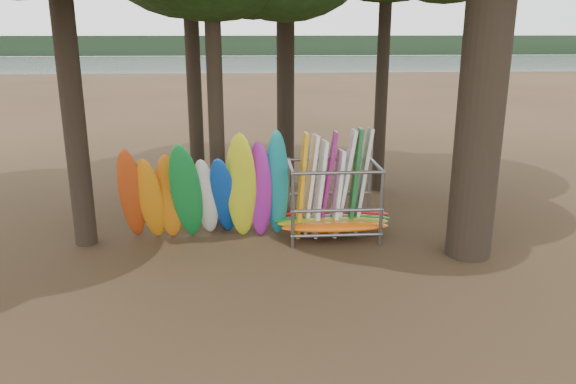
{
  "coord_description": "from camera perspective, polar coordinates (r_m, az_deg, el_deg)",
  "views": [
    {
      "loc": [
        -1.18,
        -11.69,
        5.24
      ],
      "look_at": [
        -0.24,
        1.5,
        1.4
      ],
      "focal_mm": 35.0,
      "sensor_mm": 36.0,
      "label": 1
    }
  ],
  "objects": [
    {
      "name": "lake",
      "position": [
        71.89,
        -3.18,
        11.99
      ],
      "size": [
        160.0,
        160.0,
        0.0
      ],
      "primitive_type": "plane",
      "color": "gray",
      "rests_on": "ground"
    },
    {
      "name": "far_shore",
      "position": [
        121.74,
        -3.62,
        14.64
      ],
      "size": [
        160.0,
        4.0,
        4.0
      ],
      "primitive_type": "cube",
      "color": "black",
      "rests_on": "ground"
    },
    {
      "name": "kayak_row",
      "position": [
        14.13,
        -8.06,
        -0.08
      ],
      "size": [
        4.31,
        2.06,
        3.11
      ],
      "color": "#BE4215",
      "rests_on": "ground"
    },
    {
      "name": "storage_rack",
      "position": [
        14.6,
        4.56,
        -1.03
      ],
      "size": [
        3.23,
        1.51,
        2.85
      ],
      "color": "slate",
      "rests_on": "ground"
    },
    {
      "name": "ground",
      "position": [
        12.86,
        1.57,
        -7.85
      ],
      "size": [
        120.0,
        120.0,
        0.0
      ],
      "primitive_type": "plane",
      "color": "#47331E",
      "rests_on": "ground"
    }
  ]
}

